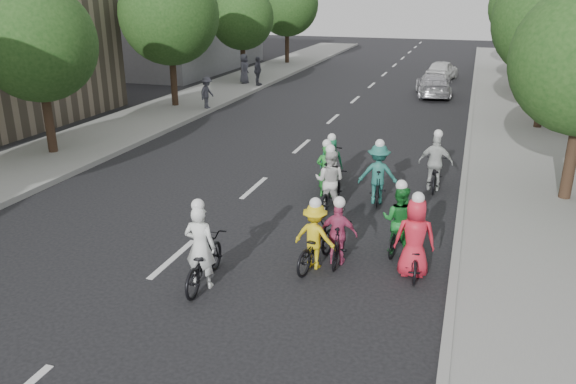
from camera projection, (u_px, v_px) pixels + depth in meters
The scene contains 28 objects.
ground at pixel (173, 259), 12.62m from camera, with size 120.00×120.00×0.00m, color black.
sidewalk_left at pixel (122, 129), 23.87m from camera, with size 4.00×80.00×0.15m, color gray.
curb_left at pixel (163, 132), 23.29m from camera, with size 0.18×80.00×0.18m, color #999993.
sidewalk_right at pixel (525, 164), 19.17m from camera, with size 4.00×80.00×0.15m, color gray.
curb_right at pixel (466, 158), 19.74m from camera, with size 0.18×80.00×0.18m, color #999993.
bldg_sw at pixel (164, 13), 40.92m from camera, with size 10.00×14.00×8.00m, color slate.
tree_l_2 at pixel (37, 43), 19.02m from camera, with size 4.00×4.00×5.97m.
tree_l_3 at pixel (169, 14), 26.86m from camera, with size 4.80×4.80×6.93m.
tree_l_4 at pixel (242, 17), 35.08m from camera, with size 4.00×4.00×5.97m.
tree_l_5 at pixel (287, 4), 42.92m from camera, with size 4.80×4.80×6.93m.
tree_r_1 at pixel (554, 20), 22.41m from camera, with size 4.80×4.80×6.93m.
tree_r_2 at pixel (534, 22), 30.63m from camera, with size 4.00×4.00×5.97m.
tree_r_3 at pixel (525, 6), 38.47m from camera, with size 4.80×4.80×6.93m.
cyclist_0 at pixel (203, 257), 11.35m from camera, with size 0.83×1.96×1.90m.
cyclist_1 at pixel (399, 225), 12.73m from camera, with size 0.86×1.60×1.77m.
cyclist_2 at pixel (315, 241), 12.12m from camera, with size 1.02×1.90×1.62m.
cyclist_3 at pixel (339, 238), 12.28m from camera, with size 0.85×1.55×1.57m.
cyclist_4 at pixel (414, 245), 11.74m from camera, with size 0.91×1.61×1.87m.
cyclist_5 at pixel (327, 175), 16.28m from camera, with size 0.79×1.85×1.71m.
cyclist_6 at pixel (330, 187), 15.21m from camera, with size 0.85×1.90×1.86m.
cyclist_7 at pixel (378, 178), 15.71m from camera, with size 1.18×1.73×1.85m.
cyclist_8 at pixel (435, 169), 16.76m from camera, with size 1.01×1.68×1.86m.
cyclist_9 at pixel (332, 164), 17.28m from camera, with size 0.76×1.91×1.61m.
follow_car_lead at pixel (433, 85), 31.25m from camera, with size 1.75×4.31×1.25m, color #BCBBC0.
follow_car_trail at pixel (442, 70), 36.61m from camera, with size 1.53×3.81×1.30m, color silver.
spectator_0 at pixel (207, 93), 27.36m from camera, with size 0.98×0.56×1.51m, color #474753.
spectator_1 at pixel (258, 71), 33.75m from camera, with size 1.00×0.42×1.71m, color #51515E.
spectator_2 at pixel (244, 69), 34.51m from camera, with size 0.87×0.56×1.77m, color #484854.
Camera 1 is at (6.01, -9.96, 5.75)m, focal length 35.00 mm.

